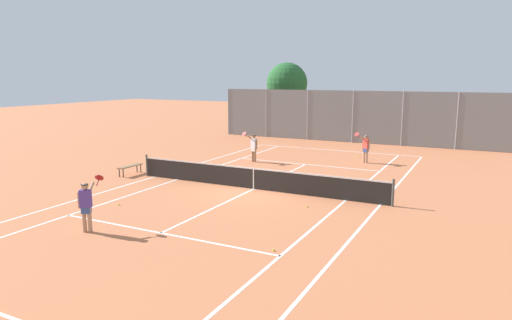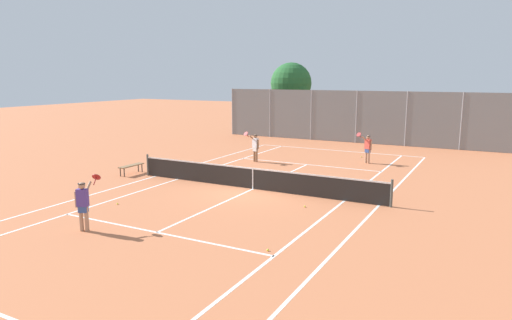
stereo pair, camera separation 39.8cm
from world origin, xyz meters
name	(u,v)px [view 2 (the right image)]	position (x,y,z in m)	size (l,w,h in m)	color
ground_plane	(253,189)	(0.00, 0.00, 0.00)	(120.00, 120.00, 0.00)	#C67047
court_line_markings	(253,189)	(0.00, 0.00, 0.00)	(11.10, 23.90, 0.01)	white
tennis_net	(253,178)	(0.00, 0.00, 0.51)	(12.00, 0.10, 1.07)	#474C47
player_near_side	(83,203)	(-2.15, -7.35, 0.93)	(0.45, 0.88, 1.77)	tan
player_far_left	(255,146)	(-2.97, 5.76, 0.93)	(0.81, 0.70, 1.77)	#936B4C
player_far_right	(368,147)	(2.86, 8.38, 0.93)	(0.86, 0.68, 1.77)	tan
loose_tennis_ball_0	(361,157)	(2.07, 10.12, 0.03)	(0.07, 0.07, 0.07)	#D1DB33
loose_tennis_ball_1	(268,250)	(3.81, -6.14, 0.03)	(0.07, 0.07, 0.07)	#D1DB33
loose_tennis_ball_2	(212,171)	(-3.71, 2.31, 0.03)	(0.07, 0.07, 0.07)	#D1DB33
loose_tennis_ball_3	(305,207)	(3.08, -1.57, 0.03)	(0.07, 0.07, 0.07)	#D1DB33
loose_tennis_ball_4	(117,204)	(-3.46, -4.62, 0.03)	(0.07, 0.07, 0.07)	#D1DB33
courtside_bench	(131,166)	(-6.91, -0.15, 0.41)	(0.36, 1.50, 0.47)	olive
back_fence	(356,117)	(0.00, 16.04, 1.93)	(21.41, 0.08, 3.86)	gray
tree_behind_left	(292,85)	(-6.77, 19.64, 4.16)	(3.55, 3.55, 6.06)	brown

